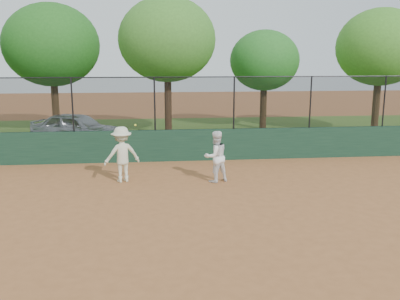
{
  "coord_description": "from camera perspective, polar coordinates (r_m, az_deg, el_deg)",
  "views": [
    {
      "loc": [
        -0.56,
        -10.67,
        3.92
      ],
      "look_at": [
        0.8,
        2.2,
        1.2
      ],
      "focal_mm": 40.0,
      "sensor_mm": 36.0,
      "label": 1
    }
  ],
  "objects": [
    {
      "name": "tree_2",
      "position": [
        22.04,
        -4.22,
        13.88
      ],
      "size": [
        4.7,
        4.27,
        6.75
      ],
      "color": "#452A18",
      "rests_on": "ground"
    },
    {
      "name": "ground",
      "position": [
        11.38,
        -2.87,
        -8.29
      ],
      "size": [
        80.0,
        80.0,
        0.0
      ],
      "primitive_type": "plane",
      "color": "#A26034",
      "rests_on": "ground"
    },
    {
      "name": "fence_assembly",
      "position": [
        16.77,
        -4.2,
        6.06
      ],
      "size": [
        26.0,
        0.06,
        2.0
      ],
      "color": "black",
      "rests_on": "back_wall"
    },
    {
      "name": "player_main",
      "position": [
        14.3,
        -9.97,
        -0.56
      ],
      "size": [
        1.3,
        1.0,
        1.89
      ],
      "color": "beige",
      "rests_on": "ground"
    },
    {
      "name": "grass_strip",
      "position": [
        23.02,
        -4.55,
        2.02
      ],
      "size": [
        36.0,
        12.0,
        0.01
      ],
      "primitive_type": "cube",
      "color": "#36571B",
      "rests_on": "ground"
    },
    {
      "name": "back_wall",
      "position": [
        17.01,
        -4.03,
        0.58
      ],
      "size": [
        26.0,
        0.2,
        1.2
      ],
      "primitive_type": "cube",
      "color": "#1C3E2A",
      "rests_on": "ground"
    },
    {
      "name": "tree_3",
      "position": [
        24.63,
        8.26,
        11.24
      ],
      "size": [
        3.75,
        3.41,
        5.34
      ],
      "color": "#392513",
      "rests_on": "ground"
    },
    {
      "name": "tree_4",
      "position": [
        24.35,
        22.12,
        12.07
      ],
      "size": [
        4.41,
        4.01,
        6.29
      ],
      "color": "#422D17",
      "rests_on": "ground"
    },
    {
      "name": "tree_1",
      "position": [
        23.98,
        -18.47,
        12.6
      ],
      "size": [
        4.77,
        4.34,
        6.55
      ],
      "color": "#472E18",
      "rests_on": "ground"
    },
    {
      "name": "parked_car",
      "position": [
        21.09,
        -15.47,
        2.7
      ],
      "size": [
        4.55,
        3.15,
        1.44
      ],
      "primitive_type": "imported",
      "rotation": [
        0.0,
        0.0,
        1.19
      ],
      "color": "#A4A9AE",
      "rests_on": "ground"
    },
    {
      "name": "player_second",
      "position": [
        14.1,
        2.01,
        -0.84
      ],
      "size": [
        0.98,
        0.88,
        1.65
      ],
      "primitive_type": "imported",
      "rotation": [
        0.0,
        0.0,
        3.54
      ],
      "color": "white",
      "rests_on": "ground"
    }
  ]
}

